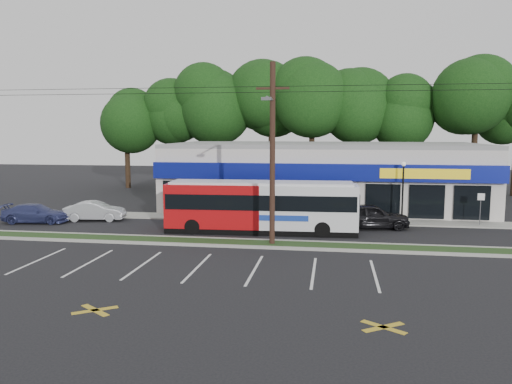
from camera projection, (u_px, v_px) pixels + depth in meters
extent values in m
plane|color=black|center=(215.00, 248.00, 27.24)|extent=(120.00, 120.00, 0.00)
cube|color=#1F3917|center=(219.00, 242.00, 28.21)|extent=(40.00, 1.60, 0.12)
cube|color=#9E9E93|center=(216.00, 246.00, 27.37)|extent=(40.00, 0.25, 0.14)
cube|color=#9E9E93|center=(223.00, 239.00, 29.04)|extent=(40.00, 0.25, 0.14)
cube|color=#9E9E93|center=(314.00, 220.00, 35.29)|extent=(32.00, 2.20, 0.10)
cube|color=#B9B3AC|center=(324.00, 177.00, 41.78)|extent=(25.00, 12.00, 5.00)
cube|color=navy|center=(322.00, 172.00, 35.54)|extent=(25.00, 0.50, 1.20)
cube|color=black|center=(322.00, 200.00, 35.97)|extent=(24.00, 0.12, 2.40)
cube|color=gold|center=(425.00, 174.00, 34.21)|extent=(6.00, 0.06, 0.70)
cube|color=gray|center=(324.00, 145.00, 41.46)|extent=(25.00, 12.00, 0.30)
cylinder|color=black|center=(272.00, 156.00, 27.14)|extent=(0.30, 0.30, 10.00)
cube|color=black|center=(273.00, 88.00, 26.70)|extent=(1.80, 0.12, 0.12)
cylinder|color=#59595E|center=(270.00, 98.00, 25.60)|extent=(0.10, 2.40, 0.10)
cube|color=#59595E|center=(266.00, 99.00, 24.34)|extent=(0.50, 0.25, 0.15)
cylinder|color=black|center=(218.00, 87.00, 27.15)|extent=(50.00, 0.02, 0.02)
cylinder|color=black|center=(218.00, 93.00, 27.18)|extent=(50.00, 0.02, 0.02)
cylinder|color=black|center=(403.00, 195.00, 33.94)|extent=(0.12, 0.12, 4.00)
sphere|color=silver|center=(404.00, 164.00, 33.69)|extent=(0.30, 0.30, 0.30)
cylinder|color=#59595E|center=(480.00, 210.00, 33.10)|extent=(0.06, 0.06, 2.20)
cube|color=white|center=(481.00, 197.00, 32.94)|extent=(0.45, 0.04, 0.45)
cylinder|color=black|center=(128.00, 162.00, 54.82)|extent=(0.56, 0.56, 5.72)
sphere|color=black|center=(127.00, 111.00, 54.13)|extent=(6.76, 6.76, 6.76)
cylinder|color=black|center=(172.00, 163.00, 54.06)|extent=(0.56, 0.56, 5.72)
sphere|color=black|center=(171.00, 111.00, 53.37)|extent=(6.76, 6.76, 6.76)
cylinder|color=black|center=(217.00, 163.00, 53.29)|extent=(0.56, 0.56, 5.72)
sphere|color=black|center=(217.00, 110.00, 52.61)|extent=(6.76, 6.76, 6.76)
cylinder|color=black|center=(263.00, 164.00, 52.53)|extent=(0.56, 0.56, 5.72)
sphere|color=black|center=(263.00, 110.00, 51.85)|extent=(6.76, 6.76, 6.76)
cylinder|color=black|center=(311.00, 164.00, 51.77)|extent=(0.56, 0.56, 5.72)
sphere|color=black|center=(312.00, 110.00, 51.08)|extent=(6.76, 6.76, 6.76)
cylinder|color=black|center=(360.00, 165.00, 51.01)|extent=(0.56, 0.56, 5.72)
sphere|color=black|center=(361.00, 110.00, 50.32)|extent=(6.76, 6.76, 6.76)
cylinder|color=black|center=(411.00, 165.00, 50.25)|extent=(0.56, 0.56, 5.72)
sphere|color=black|center=(413.00, 109.00, 49.56)|extent=(6.76, 6.76, 6.76)
cylinder|color=black|center=(463.00, 166.00, 49.49)|extent=(0.56, 0.56, 5.72)
sphere|color=black|center=(466.00, 109.00, 48.80)|extent=(6.76, 6.76, 6.76)
cube|color=#B30D11|center=(215.00, 205.00, 31.48)|extent=(6.02, 2.71, 2.71)
cube|color=white|center=(309.00, 206.00, 30.82)|extent=(6.02, 2.71, 2.71)
cube|color=black|center=(261.00, 229.00, 31.34)|extent=(11.94, 2.90, 0.35)
cube|color=black|center=(261.00, 200.00, 31.11)|extent=(11.70, 3.00, 0.94)
cube|color=black|center=(358.00, 204.00, 30.47)|extent=(0.15, 2.10, 1.38)
cube|color=#193899|center=(284.00, 218.00, 29.83)|extent=(2.96, 0.15, 0.35)
cube|color=white|center=(261.00, 183.00, 30.98)|extent=(11.34, 2.68, 0.18)
cylinder|color=black|center=(192.00, 227.00, 30.67)|extent=(0.96, 0.32, 0.95)
cylinder|color=black|center=(200.00, 220.00, 32.87)|extent=(0.96, 0.32, 0.95)
cylinder|color=black|center=(322.00, 230.00, 29.78)|extent=(0.96, 0.32, 0.95)
cylinder|color=black|center=(322.00, 223.00, 31.98)|extent=(0.96, 0.32, 0.95)
imported|color=black|center=(371.00, 216.00, 32.40)|extent=(5.18, 2.81, 1.67)
imported|color=#B2B5BA|center=(95.00, 211.00, 35.30)|extent=(4.33, 2.10, 1.37)
imported|color=navy|center=(36.00, 213.00, 34.51)|extent=(4.70, 2.40, 1.31)
imported|color=silver|center=(293.00, 209.00, 34.92)|extent=(0.70, 0.48, 1.83)
imported|color=beige|center=(342.00, 216.00, 32.46)|extent=(0.93, 0.78, 1.69)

